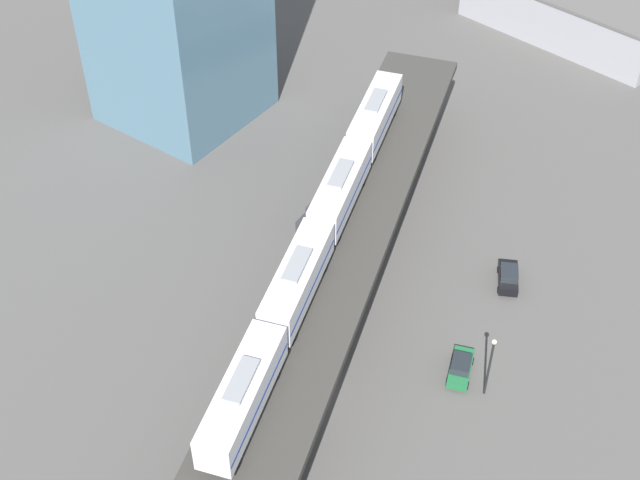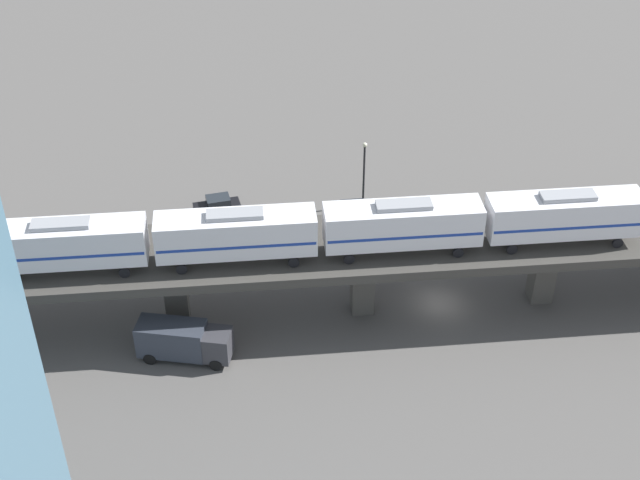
% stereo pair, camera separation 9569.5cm
% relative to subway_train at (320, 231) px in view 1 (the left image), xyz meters
% --- Properties ---
extents(ground_plane, '(400.00, 400.00, 0.00)m').
position_rel_subway_train_xyz_m(ground_plane, '(4.44, -9.20, -9.32)').
color(ground_plane, '#514F4C').
extents(elevated_viaduct, '(36.24, 90.14, 6.78)m').
position_rel_subway_train_xyz_m(elevated_viaduct, '(4.49, -9.35, -3.48)').
color(elevated_viaduct, '#393733').
rests_on(elevated_viaduct, ground).
extents(subway_train, '(17.95, 48.25, 4.45)m').
position_rel_subway_train_xyz_m(subway_train, '(0.00, 0.00, 0.00)').
color(subway_train, silver).
rests_on(subway_train, elevated_viaduct).
extents(street_car_green, '(3.15, 4.75, 1.89)m').
position_rel_subway_train_xyz_m(street_car_green, '(15.01, 0.20, -8.38)').
color(street_car_green, '#1E6638').
rests_on(street_car_green, ground).
extents(street_car_black, '(3.62, 4.74, 1.89)m').
position_rel_subway_train_xyz_m(street_car_black, '(13.32, 12.86, -8.38)').
color(street_car_black, black).
rests_on(street_car_black, ground).
extents(delivery_truck, '(2.81, 7.34, 3.20)m').
position_rel_subway_train_xyz_m(delivery_truck, '(-6.18, 9.39, -7.55)').
color(delivery_truck, '#333338').
rests_on(delivery_truck, ground).
extents(street_lamp, '(0.44, 0.44, 6.94)m').
position_rel_subway_train_xyz_m(street_lamp, '(17.75, -0.42, -5.21)').
color(street_lamp, black).
rests_on(street_lamp, ground).
extents(warehouse_building, '(29.73, 14.21, 6.80)m').
position_rel_subway_train_xyz_m(warehouse_building, '(-2.29, 60.72, -5.91)').
color(warehouse_building, '#99999E').
rests_on(warehouse_building, ground).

